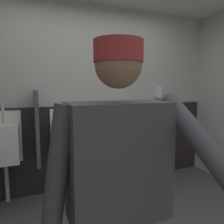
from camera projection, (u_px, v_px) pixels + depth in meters
wall_back at (87, 97)px, 3.07m from camera, size 4.55×0.12×2.58m
wainscot_band_back at (89, 146)px, 3.08m from camera, size 3.95×0.03×1.18m
urinal_left at (4, 143)px, 2.52m from camera, size 0.40×0.34×1.24m
urinal_middle at (67, 137)px, 2.80m from camera, size 0.40×0.34×1.24m
urinal_right at (119, 133)px, 3.08m from camera, size 0.40×0.34×1.24m
privacy_divider_panel at (37, 128)px, 2.58m from camera, size 0.04×0.40×0.90m
person at (119, 186)px, 1.01m from camera, size 0.69×0.60×1.65m
soap_dispenser at (158, 92)px, 3.39m from camera, size 0.10×0.07×0.18m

